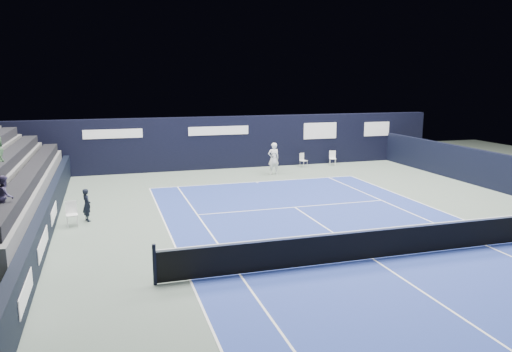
% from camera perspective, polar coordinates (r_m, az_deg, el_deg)
% --- Properties ---
extents(ground, '(48.00, 48.00, 0.00)m').
position_cam_1_polar(ground, '(17.12, 9.84, -7.11)').
color(ground, '#54645A').
rests_on(ground, ground).
extents(court_surface, '(10.97, 23.77, 0.01)m').
position_cam_1_polar(court_surface, '(15.46, 13.21, -9.23)').
color(court_surface, navy).
rests_on(court_surface, ground).
extents(enclosure_wall_right, '(0.30, 22.00, 1.80)m').
position_cam_1_polar(enclosure_wall_right, '(26.13, 26.79, 0.18)').
color(enclosure_wall_right, black).
rests_on(enclosure_wall_right, ground).
extents(folding_chair_back_a, '(0.49, 0.50, 0.85)m').
position_cam_1_polar(folding_chair_back_a, '(30.59, 5.32, 2.10)').
color(folding_chair_back_a, silver).
rests_on(folding_chair_back_a, ground).
extents(folding_chair_back_b, '(0.50, 0.49, 0.90)m').
position_cam_1_polar(folding_chair_back_b, '(31.45, 8.74, 2.16)').
color(folding_chair_back_b, white).
rests_on(folding_chair_back_b, ground).
extents(line_judge_chair, '(0.45, 0.44, 0.91)m').
position_cam_1_polar(line_judge_chair, '(19.42, -20.33, -3.88)').
color(line_judge_chair, white).
rests_on(line_judge_chair, ground).
extents(line_judge, '(0.45, 0.54, 1.25)m').
position_cam_1_polar(line_judge, '(19.82, -18.77, -3.15)').
color(line_judge, black).
rests_on(line_judge, ground).
extents(court_markings, '(11.03, 23.83, 0.00)m').
position_cam_1_polar(court_markings, '(15.46, 13.21, -9.21)').
color(court_markings, white).
rests_on(court_markings, court_surface).
extents(tennis_net, '(12.90, 0.10, 1.10)m').
position_cam_1_polar(tennis_net, '(15.30, 13.30, -7.45)').
color(tennis_net, black).
rests_on(tennis_net, ground).
extents(back_sponsor_wall, '(26.00, 0.63, 3.10)m').
position_cam_1_polar(back_sponsor_wall, '(30.15, -2.52, 3.90)').
color(back_sponsor_wall, black).
rests_on(back_sponsor_wall, ground).
extents(side_barrier_left, '(0.33, 22.00, 1.20)m').
position_cam_1_polar(side_barrier_left, '(19.14, -22.61, -3.99)').
color(side_barrier_left, black).
rests_on(side_barrier_left, ground).
extents(tennis_player, '(0.68, 0.84, 1.79)m').
position_cam_1_polar(tennis_player, '(28.02, 2.01, 2.01)').
color(tennis_player, white).
rests_on(tennis_player, ground).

